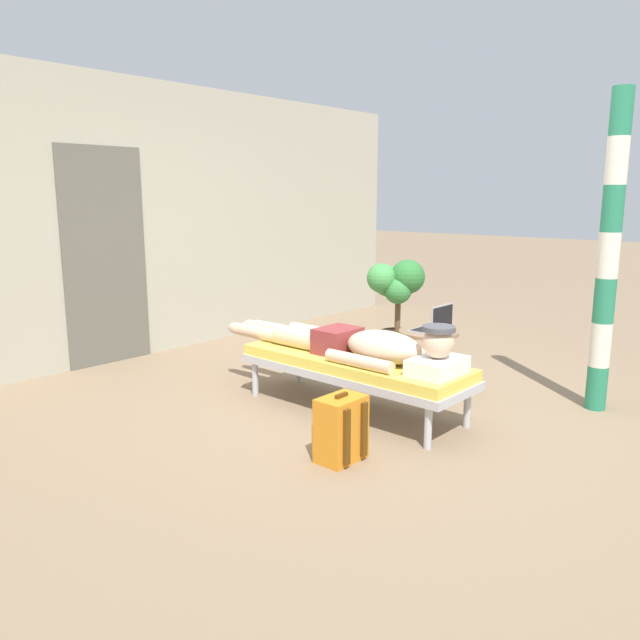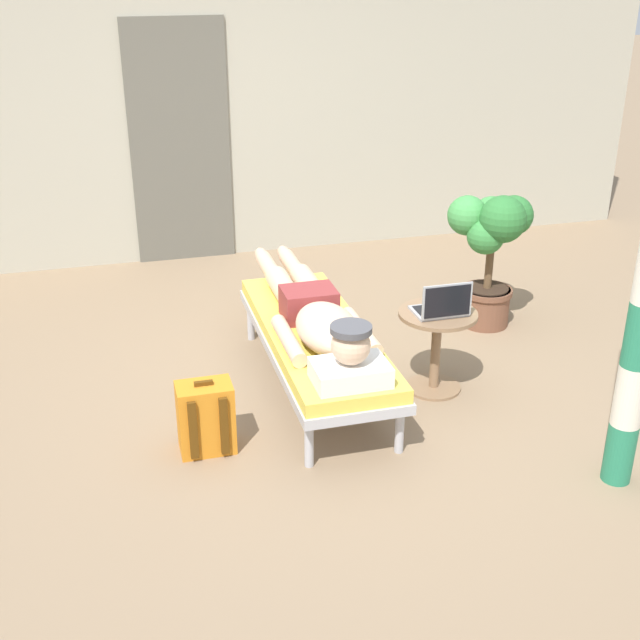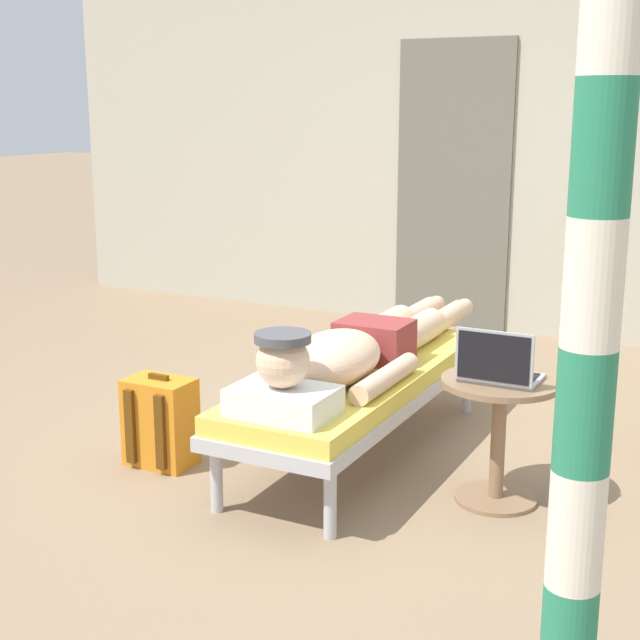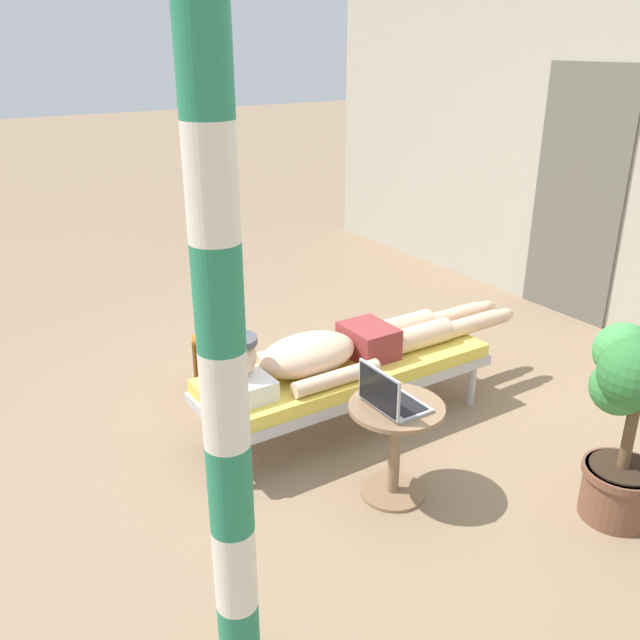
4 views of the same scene
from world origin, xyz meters
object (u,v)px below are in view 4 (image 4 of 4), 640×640
(lounge_chair, at_px, (346,372))
(side_table, at_px, (395,434))
(potted_plant, at_px, (640,402))
(porch_post, at_px, (225,398))
(person_reclining, at_px, (341,348))
(backpack, at_px, (218,368))
(laptop, at_px, (389,398))

(lounge_chair, height_order, side_table, side_table)
(potted_plant, height_order, porch_post, porch_post)
(lounge_chair, height_order, porch_post, porch_post)
(lounge_chair, distance_m, side_table, 0.74)
(person_reclining, height_order, backpack, person_reclining)
(side_table, distance_m, laptop, 0.23)
(lounge_chair, distance_m, person_reclining, 0.18)
(side_table, bearing_deg, potted_plant, 47.91)
(lounge_chair, bearing_deg, side_table, -15.45)
(potted_plant, bearing_deg, side_table, -132.09)
(backpack, height_order, potted_plant, potted_plant)
(laptop, relative_size, backpack, 0.73)
(person_reclining, distance_m, potted_plant, 1.61)
(porch_post, bearing_deg, lounge_chair, 132.92)
(lounge_chair, distance_m, backpack, 0.92)
(person_reclining, bearing_deg, side_table, -12.44)
(lounge_chair, bearing_deg, person_reclining, -90.00)
(potted_plant, relative_size, porch_post, 0.43)
(lounge_chair, relative_size, laptop, 5.87)
(person_reclining, relative_size, porch_post, 0.93)
(person_reclining, relative_size, side_table, 4.15)
(laptop, bearing_deg, person_reclining, 163.70)
(person_reclining, xyz_separation_m, side_table, (0.71, -0.16, -0.16))
(lounge_chair, xyz_separation_m, porch_post, (1.25, -1.35, 0.82))
(side_table, height_order, laptop, laptop)
(lounge_chair, xyz_separation_m, potted_plant, (1.46, 0.63, 0.30))
(backpack, height_order, porch_post, porch_post)
(backpack, xyz_separation_m, potted_plant, (2.21, 1.13, 0.45))
(lounge_chair, bearing_deg, porch_post, -47.08)
(laptop, relative_size, potted_plant, 0.31)
(lounge_chair, bearing_deg, laptop, -19.20)
(side_table, xyz_separation_m, laptop, (0.00, -0.05, 0.23))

